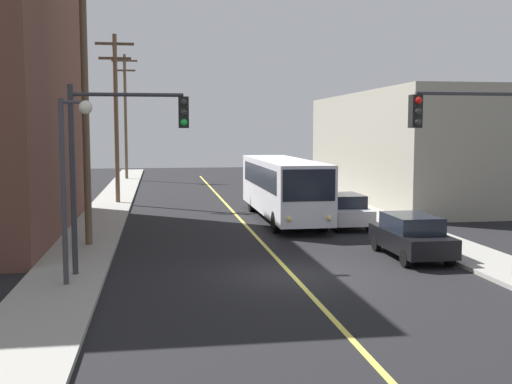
{
  "coord_description": "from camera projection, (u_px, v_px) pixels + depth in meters",
  "views": [
    {
      "loc": [
        -4.28,
        -19.66,
        4.72
      ],
      "look_at": [
        0.0,
        7.53,
        2.0
      ],
      "focal_mm": 43.69,
      "sensor_mm": 36.0,
      "label": 1
    }
  ],
  "objects": [
    {
      "name": "ground_plane",
      "position": [
        292.0,
        275.0,
        20.45
      ],
      "size": [
        120.0,
        120.0,
        0.0
      ],
      "primitive_type": "plane",
      "color": "black"
    },
    {
      "name": "sidewalk_left",
      "position": [
        95.0,
        230.0,
        29.15
      ],
      "size": [
        2.5,
        90.0,
        0.15
      ],
      "primitive_type": "cube",
      "color": "gray",
      "rests_on": "ground"
    },
    {
      "name": "sidewalk_right",
      "position": [
        390.0,
        223.0,
        31.4
      ],
      "size": [
        2.5,
        90.0,
        0.15
      ],
      "primitive_type": "cube",
      "color": "gray",
      "rests_on": "ground"
    },
    {
      "name": "lane_stripe_center",
      "position": [
        235.0,
        214.0,
        35.2
      ],
      "size": [
        0.16,
        60.0,
        0.01
      ],
      "primitive_type": "cube",
      "color": "#D8CC4C",
      "rests_on": "ground"
    },
    {
      "name": "building_right_warehouse",
      "position": [
        435.0,
        147.0,
        42.55
      ],
      "size": [
        12.0,
        20.78,
        7.18
      ],
      "color": "gray",
      "rests_on": "ground"
    },
    {
      "name": "city_bus",
      "position": [
        282.0,
        186.0,
        32.94
      ],
      "size": [
        2.6,
        12.17,
        3.2
      ],
      "color": "silver",
      "rests_on": "ground"
    },
    {
      "name": "parked_car_black",
      "position": [
        411.0,
        236.0,
        23.07
      ],
      "size": [
        1.85,
        4.41,
        1.62
      ],
      "color": "black",
      "rests_on": "ground"
    },
    {
      "name": "parked_car_silver",
      "position": [
        344.0,
        210.0,
        30.56
      ],
      "size": [
        1.85,
        4.42,
        1.62
      ],
      "color": "#B7B7BC",
      "rests_on": "ground"
    },
    {
      "name": "utility_pole_near",
      "position": [
        85.0,
        89.0,
        24.53
      ],
      "size": [
        2.4,
        0.28,
        11.37
      ],
      "color": "brown",
      "rests_on": "sidewalk_left"
    },
    {
      "name": "utility_pole_mid",
      "position": [
        116.0,
        111.0,
        39.33
      ],
      "size": [
        2.4,
        0.28,
        10.58
      ],
      "color": "brown",
      "rests_on": "sidewalk_left"
    },
    {
      "name": "utility_pole_far",
      "position": [
        125.0,
        111.0,
        58.95
      ],
      "size": [
        2.4,
        0.28,
        11.72
      ],
      "color": "brown",
      "rests_on": "sidewalk_left"
    },
    {
      "name": "traffic_signal_left_corner",
      "position": [
        122.0,
        144.0,
        19.73
      ],
      "size": [
        3.75,
        0.48,
        6.0
      ],
      "color": "#2D2D33",
      "rests_on": "sidewalk_left"
    },
    {
      "name": "traffic_signal_right_corner",
      "position": [
        475.0,
        144.0,
        19.23
      ],
      "size": [
        3.75,
        0.48,
        6.0
      ],
      "color": "#2D2D33",
      "rests_on": "sidewalk_right"
    },
    {
      "name": "street_lamp_left",
      "position": [
        71.0,
        164.0,
        18.27
      ],
      "size": [
        0.98,
        0.4,
        5.5
      ],
      "color": "#38383D",
      "rests_on": "sidewalk_left"
    },
    {
      "name": "fire_hydrant",
      "position": [
        432.0,
        231.0,
        25.7
      ],
      "size": [
        0.44,
        0.26,
        0.84
      ],
      "color": "red",
      "rests_on": "sidewalk_right"
    }
  ]
}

